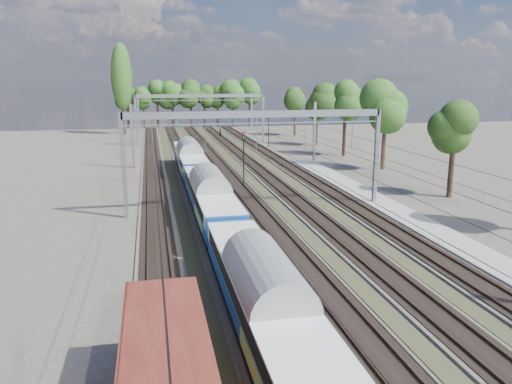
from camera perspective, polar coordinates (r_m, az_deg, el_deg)
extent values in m
cube|color=#47423A|center=(59.13, -11.59, 1.21)|extent=(3.00, 130.00, 0.15)
cube|color=black|center=(59.11, -11.60, 1.30)|extent=(2.50, 130.00, 0.06)
cube|color=#473326|center=(59.09, -12.30, 1.36)|extent=(0.08, 130.00, 0.14)
cube|color=#473326|center=(59.10, -10.90, 1.43)|extent=(0.08, 130.00, 0.14)
cube|color=#47423A|center=(59.31, -7.25, 1.41)|extent=(3.00, 130.00, 0.15)
cube|color=black|center=(59.29, -7.25, 1.50)|extent=(2.50, 130.00, 0.06)
cube|color=#473326|center=(59.22, -7.95, 1.56)|extent=(0.08, 130.00, 0.14)
cube|color=#473326|center=(59.33, -6.56, 1.62)|extent=(0.08, 130.00, 0.14)
cube|color=#47423A|center=(59.83, -2.95, 1.59)|extent=(3.00, 130.00, 0.15)
cube|color=black|center=(59.81, -2.95, 1.68)|extent=(2.50, 130.00, 0.06)
cube|color=#473326|center=(59.69, -3.63, 1.75)|extent=(0.08, 130.00, 0.14)
cube|color=#473326|center=(59.91, -2.27, 1.81)|extent=(0.08, 130.00, 0.14)
cube|color=#47423A|center=(60.68, 1.25, 1.77)|extent=(3.00, 130.00, 0.15)
cube|color=black|center=(60.67, 1.25, 1.86)|extent=(2.50, 130.00, 0.06)
cube|color=#473326|center=(60.49, 0.59, 1.92)|extent=(0.08, 130.00, 0.14)
cube|color=#473326|center=(60.81, 1.91, 1.97)|extent=(0.08, 130.00, 0.14)
cube|color=#47423A|center=(61.85, 5.32, 1.93)|extent=(3.00, 130.00, 0.15)
cube|color=black|center=(61.83, 5.32, 2.01)|extent=(2.50, 130.00, 0.06)
cube|color=#473326|center=(61.61, 4.68, 2.08)|extent=(0.08, 130.00, 0.14)
cube|color=#473326|center=(62.03, 5.96, 2.13)|extent=(0.08, 130.00, 0.14)
cube|color=#373724|center=(59.19, -9.41, 1.26)|extent=(1.10, 130.00, 0.05)
cube|color=#373724|center=(59.54, -5.09, 1.45)|extent=(1.10, 130.00, 0.05)
cube|color=#373724|center=(60.23, -0.83, 1.64)|extent=(1.10, 130.00, 0.05)
cube|color=#373724|center=(61.24, 3.30, 1.80)|extent=(1.10, 130.00, 0.05)
cube|color=gray|center=(40.85, 19.88, -4.43)|extent=(3.00, 70.00, 0.30)
cube|color=slate|center=(43.63, -14.91, 2.86)|extent=(0.35, 0.35, 9.00)
cube|color=slate|center=(48.22, 13.57, 3.86)|extent=(0.35, 0.35, 9.00)
cube|color=slate|center=(44.03, 0.05, 8.89)|extent=(23.00, 0.35, 0.60)
cube|color=slate|center=(91.28, -13.55, 7.95)|extent=(0.35, 0.35, 9.00)
cube|color=slate|center=(93.56, 0.82, 8.42)|extent=(0.35, 0.35, 9.00)
cube|color=slate|center=(91.47, -6.34, 10.87)|extent=(23.00, 0.35, 0.60)
cube|color=slate|center=(68.42, -13.95, 6.19)|extent=(0.35, 0.35, 8.50)
cube|color=slate|center=(113.24, -13.30, 8.73)|extent=(0.35, 0.35, 8.50)
cube|color=slate|center=(72.13, 6.69, 6.81)|extent=(0.35, 0.35, 8.50)
cube|color=slate|center=(115.52, -0.50, 9.14)|extent=(0.35, 0.35, 8.50)
cylinder|color=black|center=(58.30, -11.83, 6.44)|extent=(0.03, 130.00, 0.03)
cylinder|color=black|center=(58.19, -11.88, 7.51)|extent=(0.03, 130.00, 0.03)
cylinder|color=black|center=(58.48, -7.40, 6.62)|extent=(0.03, 130.00, 0.03)
cylinder|color=black|center=(58.38, -7.43, 7.70)|extent=(0.03, 130.00, 0.03)
cylinder|color=black|center=(59.01, -3.01, 6.77)|extent=(0.03, 130.00, 0.03)
cylinder|color=black|center=(58.91, -3.02, 7.83)|extent=(0.03, 130.00, 0.03)
cylinder|color=black|center=(59.88, 1.28, 6.87)|extent=(0.03, 130.00, 0.03)
cylinder|color=black|center=(59.77, 1.28, 7.92)|extent=(0.03, 130.00, 0.03)
cylinder|color=black|center=(61.06, 5.42, 6.93)|extent=(0.03, 130.00, 0.03)
cylinder|color=black|center=(60.96, 5.44, 7.96)|extent=(0.03, 130.00, 0.03)
cylinder|color=black|center=(126.96, -14.39, 8.48)|extent=(0.56, 0.56, 5.85)
sphere|color=#193714|center=(126.72, -14.51, 10.59)|extent=(5.05, 5.05, 5.05)
cylinder|color=black|center=(123.76, -12.98, 8.40)|extent=(0.56, 0.56, 5.66)
sphere|color=#193714|center=(123.51, -13.09, 10.50)|extent=(3.91, 3.91, 3.91)
cylinder|color=black|center=(124.78, -10.96, 8.71)|extent=(0.56, 0.56, 6.43)
sphere|color=#193714|center=(124.54, -11.07, 11.07)|extent=(4.02, 4.02, 4.02)
cylinder|color=black|center=(123.60, -9.46, 8.76)|extent=(0.56, 0.56, 6.57)
sphere|color=#193714|center=(123.36, -9.55, 11.20)|extent=(3.97, 3.97, 3.97)
cylinder|color=black|center=(124.16, -7.89, 8.90)|extent=(0.56, 0.56, 6.84)
sphere|color=#193714|center=(123.91, -7.97, 11.42)|extent=(4.46, 4.46, 4.46)
cylinder|color=black|center=(126.26, -5.84, 8.95)|extent=(0.56, 0.56, 6.56)
sphere|color=#193714|center=(126.02, -5.89, 11.33)|extent=(4.45, 4.45, 4.45)
cylinder|color=black|center=(125.42, -4.48, 8.89)|extent=(0.56, 0.56, 6.30)
sphere|color=#193714|center=(125.17, -4.52, 11.19)|extent=(3.92, 3.92, 3.92)
cylinder|color=black|center=(128.40, -3.02, 9.15)|extent=(0.56, 0.56, 6.95)
sphere|color=#193714|center=(128.17, -3.05, 11.63)|extent=(4.18, 4.18, 4.18)
cylinder|color=black|center=(128.68, -0.94, 9.19)|extent=(0.56, 0.56, 7.03)
sphere|color=#193714|center=(128.45, -0.95, 11.70)|extent=(5.46, 5.46, 5.46)
cylinder|color=black|center=(53.25, 22.13, 2.29)|extent=(0.56, 0.56, 5.70)
sphere|color=#193714|center=(52.68, 22.55, 7.17)|extent=(4.51, 4.51, 4.51)
cylinder|color=black|center=(66.22, 15.33, 5.24)|extent=(0.56, 0.56, 6.98)
sphere|color=#193714|center=(65.76, 15.62, 10.07)|extent=(3.36, 3.36, 3.36)
cylinder|color=black|center=(79.64, 10.30, 6.44)|extent=(0.56, 0.56, 6.26)
sphere|color=#193714|center=(79.26, 10.45, 10.04)|extent=(3.65, 3.65, 3.65)
cylinder|color=black|center=(93.87, 6.18, 7.37)|extent=(0.56, 0.56, 5.76)
sphere|color=#193714|center=(93.55, 6.25, 10.18)|extent=(3.55, 3.55, 3.55)
cylinder|color=black|center=(106.72, 3.98, 8.11)|extent=(0.56, 0.56, 5.94)
sphere|color=#193714|center=(106.44, 4.02, 10.66)|extent=(4.18, 4.18, 4.18)
cylinder|color=black|center=(111.16, -14.99, 10.50)|extent=(0.70, 0.70, 16.00)
ellipsoid|color=#284F1A|center=(111.09, -15.11, 12.56)|extent=(4.40, 4.40, 14.08)
cube|color=black|center=(29.52, -2.03, -9.43)|extent=(2.01, 3.02, 0.81)
cube|color=navy|center=(22.58, 1.12, -12.53)|extent=(2.82, 20.14, 1.91)
cube|color=silver|center=(22.37, 1.12, -11.36)|extent=(2.90, 19.34, 0.96)
cube|color=black|center=(22.72, 4.78, -11.01)|extent=(0.04, 17.12, 0.71)
cube|color=yellow|center=(19.07, 4.31, -19.47)|extent=(2.92, 5.64, 0.71)
cylinder|color=gray|center=(22.19, 1.13, -10.30)|extent=(2.86, 20.14, 2.86)
cube|color=black|center=(35.68, -3.89, -5.45)|extent=(2.01, 3.02, 0.81)
cube|color=black|center=(49.18, -6.23, -0.37)|extent=(2.01, 3.02, 0.81)
cube|color=navy|center=(42.01, -5.29, -0.52)|extent=(2.82, 20.14, 1.91)
cube|color=silver|center=(41.89, -5.31, 0.15)|extent=(2.90, 19.34, 0.96)
cube|color=black|center=(42.08, -3.33, 0.24)|extent=(0.04, 17.12, 0.71)
cube|color=yellow|center=(37.87, -4.48, -2.78)|extent=(2.92, 5.64, 0.71)
cylinder|color=gray|center=(41.80, -5.32, 0.75)|extent=(2.86, 20.14, 2.86)
cube|color=black|center=(55.64, -6.94, 1.16)|extent=(2.01, 3.02, 0.81)
cube|color=black|center=(69.47, -8.00, 3.46)|extent=(2.01, 3.02, 0.81)
cube|color=navy|center=(62.29, -7.57, 3.81)|extent=(2.82, 20.14, 1.91)
cube|color=silver|center=(62.21, -7.58, 4.26)|extent=(2.90, 19.34, 0.96)
cube|color=black|center=(62.34, -6.24, 4.32)|extent=(0.04, 17.12, 0.71)
cube|color=yellow|center=(58.01, -7.20, 2.65)|extent=(2.92, 5.64, 0.71)
cylinder|color=gray|center=(62.15, -7.59, 4.68)|extent=(2.86, 20.14, 2.86)
cube|color=black|center=(20.80, -10.26, -20.13)|extent=(1.96, 2.55, 0.69)
cube|color=#4B1714|center=(15.05, -10.10, -19.98)|extent=(2.85, 13.75, 0.12)
imported|color=black|center=(102.70, -4.10, 6.78)|extent=(0.66, 0.79, 1.87)
cylinder|color=black|center=(54.81, -1.41, 3.30)|extent=(0.15, 0.15, 5.29)
cube|color=black|center=(54.39, -1.43, 6.43)|extent=(0.41, 0.29, 0.74)
sphere|color=red|center=(54.23, -1.40, 6.63)|extent=(0.17, 0.17, 0.17)
sphere|color=#0C9919|center=(54.27, -1.40, 6.24)|extent=(0.17, 0.17, 0.17)
cylinder|color=black|center=(86.97, 1.43, 6.74)|extent=(0.14, 0.14, 4.98)
cube|color=black|center=(86.71, 1.44, 8.61)|extent=(0.36, 0.23, 0.70)
sphere|color=red|center=(86.57, 1.46, 8.73)|extent=(0.16, 0.16, 0.16)
sphere|color=#0C9919|center=(86.60, 1.46, 8.50)|extent=(0.16, 0.16, 0.16)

